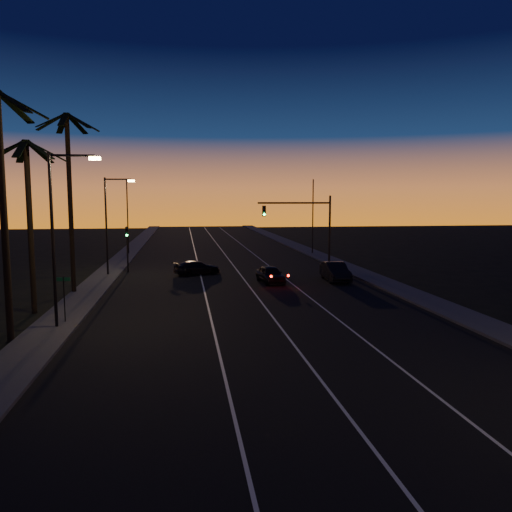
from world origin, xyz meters
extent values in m
cube|color=black|center=(0.00, 30.00, 0.01)|extent=(20.00, 170.00, 0.01)
cube|color=#3B3B38|center=(-11.20, 30.00, 0.08)|extent=(2.40, 170.00, 0.16)
cube|color=#3B3B38|center=(11.20, 30.00, 0.08)|extent=(2.40, 170.00, 0.16)
cube|color=silver|center=(-3.00, 30.00, 0.02)|extent=(0.12, 160.00, 0.01)
cube|color=silver|center=(0.50, 30.00, 0.02)|extent=(0.12, 160.00, 0.01)
cube|color=silver|center=(4.00, 30.00, 0.02)|extent=(0.12, 160.00, 0.01)
cylinder|color=black|center=(-12.60, 18.00, 5.75)|extent=(0.32, 0.32, 11.50)
cube|color=black|center=(-11.57, 18.26, 10.94)|extent=(2.18, 0.92, 1.18)
cube|color=black|center=(-12.16, 18.97, 10.94)|extent=(1.25, 2.12, 1.18)
cube|color=black|center=(-11.75, 17.36, 10.94)|extent=(1.95, 1.61, 1.18)
cylinder|color=black|center=(-13.20, 24.00, 5.00)|extent=(0.32, 0.32, 10.00)
cube|color=black|center=(-12.17, 24.26, 9.44)|extent=(2.18, 0.92, 1.18)
cube|color=black|center=(-12.76, 24.97, 9.44)|extent=(1.25, 2.12, 1.18)
cube|color=black|center=(-13.68, 24.94, 9.44)|extent=(1.34, 2.09, 1.18)
cube|color=black|center=(-14.24, 24.21, 9.44)|extent=(2.18, 0.82, 1.18)
cube|color=black|center=(-14.01, 23.32, 9.44)|extent=(1.90, 1.69, 1.18)
cube|color=black|center=(-13.17, 22.94, 9.44)|extent=(0.45, 2.16, 1.18)
cube|color=black|center=(-12.35, 23.36, 9.44)|extent=(1.95, 1.61, 1.18)
cylinder|color=black|center=(-12.20, 30.00, 6.25)|extent=(0.32, 0.32, 12.50)
cube|color=black|center=(-11.17, 30.26, 11.94)|extent=(2.18, 0.92, 1.18)
cube|color=black|center=(-11.76, 30.97, 11.94)|extent=(1.25, 2.12, 1.18)
cube|color=black|center=(-12.68, 30.94, 11.94)|extent=(1.34, 2.09, 1.18)
cube|color=black|center=(-13.24, 30.21, 11.94)|extent=(2.18, 0.82, 1.18)
cube|color=black|center=(-13.01, 29.32, 11.94)|extent=(1.90, 1.69, 1.18)
cube|color=black|center=(-12.17, 28.94, 11.94)|extent=(0.45, 2.16, 1.18)
cube|color=black|center=(-11.35, 29.36, 11.94)|extent=(1.95, 1.61, 1.18)
cylinder|color=black|center=(-11.00, 20.00, 4.50)|extent=(0.16, 0.16, 9.00)
cylinder|color=black|center=(-9.90, 20.00, 8.85)|extent=(2.20, 0.12, 0.12)
cube|color=#FDC665|center=(-8.80, 20.00, 8.72)|extent=(0.55, 0.26, 0.16)
cylinder|color=black|center=(-11.00, 38.00, 4.25)|extent=(0.16, 0.16, 8.50)
cylinder|color=black|center=(-9.90, 38.00, 8.35)|extent=(2.20, 0.12, 0.12)
cube|color=#FDC665|center=(-8.80, 38.00, 8.22)|extent=(0.55, 0.26, 0.16)
cylinder|color=black|center=(-10.80, 21.00, 1.30)|extent=(0.06, 0.06, 2.60)
cube|color=#0C4D28|center=(-10.80, 21.00, 2.45)|extent=(0.70, 0.03, 0.20)
cylinder|color=black|center=(9.50, 40.00, 3.50)|extent=(0.20, 0.20, 7.00)
cylinder|color=black|center=(6.00, 40.00, 6.30)|extent=(7.00, 0.16, 0.16)
cube|color=black|center=(3.10, 40.00, 5.55)|extent=(0.32, 0.28, 1.00)
sphere|color=black|center=(3.10, 39.83, 5.87)|extent=(0.20, 0.20, 0.20)
sphere|color=black|center=(3.10, 39.83, 5.55)|extent=(0.20, 0.20, 0.20)
sphere|color=#14FF59|center=(3.10, 39.83, 5.23)|extent=(0.20, 0.20, 0.20)
cylinder|color=black|center=(-9.50, 40.00, 2.10)|extent=(0.14, 0.14, 4.20)
cube|color=black|center=(-9.50, 40.00, 3.70)|extent=(0.28, 0.25, 0.90)
sphere|color=black|center=(-9.50, 39.85, 3.98)|extent=(0.18, 0.18, 0.18)
sphere|color=black|center=(-9.50, 39.85, 3.70)|extent=(0.18, 0.18, 0.18)
sphere|color=#14FF59|center=(-9.50, 39.85, 3.42)|extent=(0.18, 0.18, 0.18)
cylinder|color=black|center=(-11.00, 55.00, 4.50)|extent=(0.14, 0.14, 9.00)
cylinder|color=black|center=(11.00, 52.00, 4.50)|extent=(0.14, 0.14, 9.00)
imported|color=black|center=(2.40, 32.47, 0.69)|extent=(2.10, 4.17, 1.36)
sphere|color=#FF0F05|center=(2.02, 30.02, 0.91)|extent=(0.18, 0.18, 0.18)
sphere|color=#FF0F05|center=(3.37, 30.19, 0.91)|extent=(0.18, 0.18, 0.18)
imported|color=black|center=(7.82, 32.64, 0.77)|extent=(1.76, 4.64, 1.51)
imported|color=black|center=(-3.28, 37.64, 0.62)|extent=(4.53, 3.09, 1.22)
camera|label=1|loc=(-4.47, -6.36, 6.71)|focal=35.00mm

